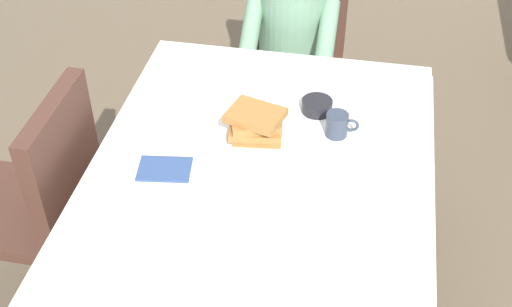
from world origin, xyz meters
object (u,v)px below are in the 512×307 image
at_px(chair_left_side, 44,194).
at_px(syrup_pitcher, 186,104).
at_px(bowl_butter, 317,106).
at_px(cup_coffee, 338,125).
at_px(knife_right_of_plate, 313,151).
at_px(dining_table_main, 258,197).
at_px(chair_diner, 296,44).
at_px(fork_left_of_plate, 202,138).
at_px(spoon_near_edge, 233,211).
at_px(plate_breakfast, 258,139).
at_px(diner_person, 292,35).
at_px(breakfast_stack, 256,125).

distance_m(chair_left_side, syrup_pitcher, 0.59).
bearing_deg(bowl_butter, cup_coffee, -55.66).
bearing_deg(knife_right_of_plate, dining_table_main, 140.47).
relative_size(chair_left_side, bowl_butter, 8.45).
bearing_deg(chair_diner, fork_left_of_plate, 79.72).
relative_size(bowl_butter, spoon_near_edge, 0.73).
bearing_deg(syrup_pitcher, spoon_near_edge, -59.57).
relative_size(bowl_butter, syrup_pitcher, 1.38).
relative_size(dining_table_main, plate_breakfast, 5.44).
bearing_deg(chair_left_side, fork_left_of_plate, -74.14).
distance_m(diner_person, chair_left_side, 1.26).
bearing_deg(cup_coffee, bowl_butter, 124.34).
height_order(chair_left_side, syrup_pitcher, chair_left_side).
distance_m(plate_breakfast, knife_right_of_plate, 0.19).
height_order(plate_breakfast, breakfast_stack, breakfast_stack).
distance_m(diner_person, spoon_near_edge, 1.19).
bearing_deg(fork_left_of_plate, dining_table_main, -127.71).
bearing_deg(chair_left_side, diner_person, -35.87).
height_order(plate_breakfast, bowl_butter, bowl_butter).
relative_size(chair_diner, spoon_near_edge, 6.20).
xyz_separation_m(plate_breakfast, spoon_near_edge, (-0.01, -0.35, -0.01)).
bearing_deg(plate_breakfast, syrup_pitcher, 158.14).
xyz_separation_m(bowl_butter, fork_left_of_plate, (-0.36, -0.23, -0.02)).
xyz_separation_m(knife_right_of_plate, spoon_near_edge, (-0.20, -0.33, 0.00)).
bearing_deg(syrup_pitcher, chair_diner, 72.53).
bearing_deg(chair_diner, diner_person, 90.00).
xyz_separation_m(chair_left_side, syrup_pitcher, (0.46, 0.29, 0.25)).
xyz_separation_m(plate_breakfast, syrup_pitcher, (-0.28, 0.11, 0.03)).
height_order(breakfast_stack, cup_coffee, breakfast_stack).
distance_m(plate_breakfast, spoon_near_edge, 0.35).
relative_size(chair_diner, cup_coffee, 8.23).
height_order(chair_diner, knife_right_of_plate, chair_diner).
distance_m(chair_left_side, cup_coffee, 1.06).
bearing_deg(chair_left_side, plate_breakfast, -76.61).
bearing_deg(syrup_pitcher, diner_person, 69.07).
bearing_deg(chair_diner, plate_breakfast, 90.36).
bearing_deg(knife_right_of_plate, plate_breakfast, 89.97).
bearing_deg(breakfast_stack, plate_breakfast, 51.83).
bearing_deg(dining_table_main, chair_diner, 91.83).
relative_size(breakfast_stack, fork_left_of_plate, 1.15).
relative_size(diner_person, knife_right_of_plate, 5.60).
bearing_deg(bowl_butter, chair_left_side, -157.20).
height_order(chair_diner, spoon_near_edge, chair_diner).
bearing_deg(spoon_near_edge, plate_breakfast, 88.65).
height_order(chair_left_side, plate_breakfast, chair_left_side).
distance_m(chair_diner, knife_right_of_plate, 1.05).
distance_m(dining_table_main, chair_diner, 1.18).
height_order(chair_left_side, bowl_butter, chair_left_side).
xyz_separation_m(diner_person, plate_breakfast, (0.01, -0.84, 0.08)).
bearing_deg(knife_right_of_plate, breakfast_stack, 92.38).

